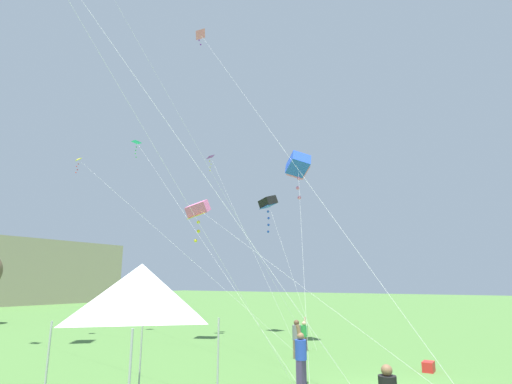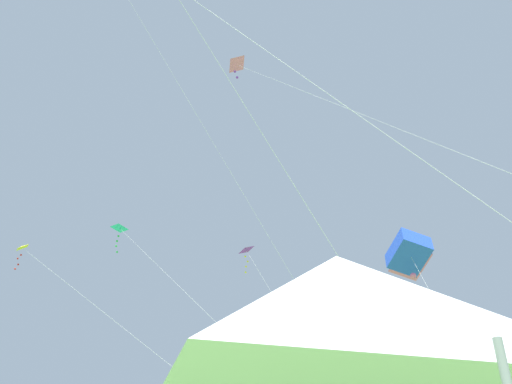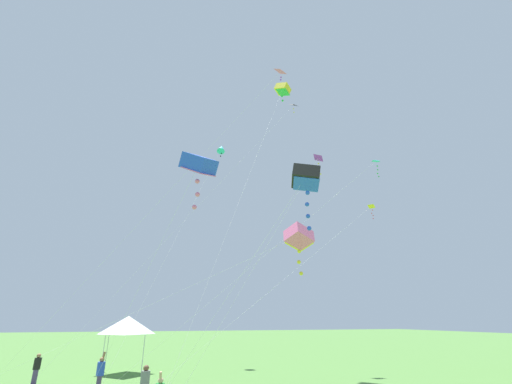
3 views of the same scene
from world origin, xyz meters
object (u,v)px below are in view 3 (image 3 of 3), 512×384
festival_tent (128,325)px  kite_yellow_delta_8 (366,212)px  kite_blue_box_1 (199,165)px  kite_cyan_delta_0 (371,166)px  person_black_shirt (37,367)px  kite_pink_box_5 (299,237)px  kite_pink_delta_9 (276,76)px  person_blue_shirt (100,372)px  kite_purple_delta_6 (316,163)px  kite_black_delta_7 (292,107)px  kite_black_box_4 (306,179)px  kite_yellow_box_2 (283,89)px  kite_cyan_diamond_3 (221,149)px

festival_tent → kite_yellow_delta_8: 20.53m
kite_blue_box_1 → kite_cyan_delta_0: bearing=102.8°
person_black_shirt → kite_pink_box_5: size_ratio=0.10×
kite_pink_box_5 → kite_pink_delta_9: size_ratio=0.88×
kite_pink_box_5 → kite_pink_delta_9: kite_pink_delta_9 is taller
person_blue_shirt → kite_purple_delta_6: bearing=-30.2°
person_black_shirt → kite_black_delta_7: bearing=-1.6°
kite_cyan_delta_0 → kite_black_box_4: bearing=-52.9°
person_black_shirt → festival_tent: bearing=22.4°
kite_blue_box_1 → kite_black_delta_7: size_ratio=0.44×
person_black_shirt → kite_black_delta_7: (-2.38, 19.54, 25.05)m
kite_pink_box_5 → kite_purple_delta_6: kite_purple_delta_6 is taller
kite_pink_delta_9 → kite_yellow_delta_8: bearing=108.4°
person_black_shirt → kite_cyan_delta_0: size_ratio=0.11×
kite_blue_box_1 → kite_black_box_4: size_ratio=1.18×
festival_tent → kite_blue_box_1: bearing=11.3°
kite_black_box_4 → kite_yellow_delta_8: 13.36m
festival_tent → kite_black_box_4: size_ratio=0.41×
kite_cyan_delta_0 → kite_black_delta_7: size_ratio=0.61×
festival_tent → kite_blue_box_1: 17.12m
festival_tent → kite_purple_delta_6: kite_purple_delta_6 is taller
kite_black_box_4 → kite_black_delta_7: kite_black_delta_7 is taller
festival_tent → kite_yellow_delta_8: (9.02, 16.55, 8.12)m
kite_yellow_box_2 → kite_black_box_4: 24.21m
kite_cyan_diamond_3 → kite_cyan_delta_0: bearing=22.2°
kite_yellow_box_2 → person_blue_shirt: bearing=-71.1°
kite_purple_delta_6 → kite_pink_delta_9: bearing=-157.6°
kite_yellow_delta_8 → kite_pink_delta_9: kite_pink_delta_9 is taller
person_blue_shirt → kite_pink_box_5: bearing=-24.0°
kite_cyan_diamond_3 → kite_pink_box_5: kite_cyan_diamond_3 is taller
kite_yellow_box_2 → person_black_shirt: bearing=-87.8°
kite_black_box_4 → kite_black_delta_7: 25.28m
kite_black_box_4 → festival_tent: bearing=-158.6°
kite_pink_box_5 → kite_purple_delta_6: (1.85, 0.45, 3.92)m
person_black_shirt → kite_black_delta_7: kite_black_delta_7 is taller
kite_black_delta_7 → kite_yellow_delta_8: kite_black_delta_7 is taller
person_blue_shirt → kite_cyan_delta_0: 21.02m
kite_cyan_diamond_3 → kite_yellow_delta_8: kite_cyan_diamond_3 is taller
kite_cyan_diamond_3 → kite_black_delta_7: 9.48m
kite_blue_box_1 → kite_yellow_box_2: size_ratio=0.43×
person_black_shirt → kite_black_box_4: bearing=-59.8°
kite_pink_box_5 → kite_purple_delta_6: bearing=13.6°
kite_purple_delta_6 → kite_pink_box_5: bearing=-166.4°
person_blue_shirt → kite_cyan_diamond_3: bearing=60.2°
kite_cyan_diamond_3 → kite_pink_delta_9: 17.19m
kite_black_box_4 → kite_purple_delta_6: (-3.72, 2.50, 2.76)m
kite_black_box_4 → kite_pink_box_5: bearing=159.8°
person_blue_shirt → kite_pink_box_5: 13.68m
kite_cyan_delta_0 → kite_yellow_box_2: (-10.00, -2.25, 13.08)m
kite_yellow_box_2 → kite_cyan_diamond_3: bearing=-147.0°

